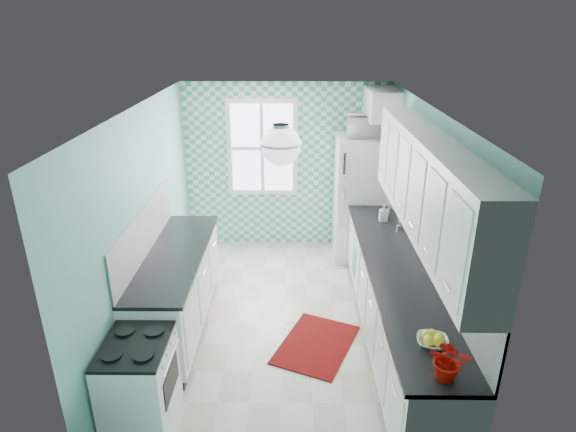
{
  "coord_description": "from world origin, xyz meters",
  "views": [
    {
      "loc": [
        0.1,
        -4.77,
        3.31
      ],
      "look_at": [
        0.05,
        0.25,
        1.25
      ],
      "focal_mm": 30.0,
      "sensor_mm": 36.0,
      "label": 1
    }
  ],
  "objects_px": {
    "fridge": "(362,198)",
    "stove": "(140,383)",
    "potted_plant": "(449,361)",
    "ceiling_light": "(281,145)",
    "microwave": "(367,126)",
    "fruit_bowl": "(432,342)",
    "sink": "(383,230)"
  },
  "relations": [
    {
      "from": "fridge",
      "to": "stove",
      "type": "distance_m",
      "value": 4.07
    },
    {
      "from": "fridge",
      "to": "potted_plant",
      "type": "relative_size",
      "value": 5.83
    },
    {
      "from": "fridge",
      "to": "ceiling_light",
      "type": "bearing_deg",
      "value": -111.89
    },
    {
      "from": "microwave",
      "to": "potted_plant",
      "type": "bearing_deg",
      "value": 94.48
    },
    {
      "from": "stove",
      "to": "microwave",
      "type": "bearing_deg",
      "value": 51.55
    },
    {
      "from": "ceiling_light",
      "to": "potted_plant",
      "type": "distance_m",
      "value": 2.11
    },
    {
      "from": "fridge",
      "to": "fruit_bowl",
      "type": "bearing_deg",
      "value": -87.18
    },
    {
      "from": "sink",
      "to": "potted_plant",
      "type": "distance_m",
      "value": 2.64
    },
    {
      "from": "ceiling_light",
      "to": "fruit_bowl",
      "type": "distance_m",
      "value": 2.0
    },
    {
      "from": "stove",
      "to": "fruit_bowl",
      "type": "distance_m",
      "value": 2.46
    },
    {
      "from": "sink",
      "to": "microwave",
      "type": "distance_m",
      "value": 1.57
    },
    {
      "from": "fruit_bowl",
      "to": "fridge",
      "type": "bearing_deg",
      "value": 91.5
    },
    {
      "from": "ceiling_light",
      "to": "stove",
      "type": "bearing_deg",
      "value": -148.8
    },
    {
      "from": "fridge",
      "to": "sink",
      "type": "relative_size",
      "value": 3.35
    },
    {
      "from": "sink",
      "to": "stove",
      "type": "bearing_deg",
      "value": -136.32
    },
    {
      "from": "ceiling_light",
      "to": "microwave",
      "type": "bearing_deg",
      "value": 66.79
    },
    {
      "from": "stove",
      "to": "sink",
      "type": "bearing_deg",
      "value": 37.95
    },
    {
      "from": "ceiling_light",
      "to": "potted_plant",
      "type": "xyz_separation_m",
      "value": [
        1.2,
        -1.23,
        -1.23
      ]
    },
    {
      "from": "stove",
      "to": "potted_plant",
      "type": "xyz_separation_m",
      "value": [
        2.4,
        -0.51,
        0.66
      ]
    },
    {
      "from": "sink",
      "to": "potted_plant",
      "type": "relative_size",
      "value": 1.74
    },
    {
      "from": "sink",
      "to": "microwave",
      "type": "relative_size",
      "value": 1.03
    },
    {
      "from": "stove",
      "to": "microwave",
      "type": "distance_m",
      "value": 4.32
    },
    {
      "from": "potted_plant",
      "to": "microwave",
      "type": "distance_m",
      "value": 3.92
    },
    {
      "from": "fridge",
      "to": "fruit_bowl",
      "type": "relative_size",
      "value": 7.45
    },
    {
      "from": "ceiling_light",
      "to": "sink",
      "type": "xyz_separation_m",
      "value": [
        1.2,
        1.4,
        -1.39
      ]
    },
    {
      "from": "stove",
      "to": "microwave",
      "type": "xyz_separation_m",
      "value": [
        2.31,
        3.31,
        1.52
      ]
    },
    {
      "from": "ceiling_light",
      "to": "microwave",
      "type": "relative_size",
      "value": 0.67
    },
    {
      "from": "fridge",
      "to": "potted_plant",
      "type": "xyz_separation_m",
      "value": [
        0.09,
        -3.82,
        0.19
      ]
    },
    {
      "from": "ceiling_light",
      "to": "fruit_bowl",
      "type": "xyz_separation_m",
      "value": [
        1.2,
        -0.85,
        -1.35
      ]
    },
    {
      "from": "potted_plant",
      "to": "ceiling_light",
      "type": "bearing_deg",
      "value": 134.19
    },
    {
      "from": "fridge",
      "to": "fruit_bowl",
      "type": "xyz_separation_m",
      "value": [
        0.09,
        -3.44,
        0.07
      ]
    },
    {
      "from": "ceiling_light",
      "to": "sink",
      "type": "height_order",
      "value": "ceiling_light"
    }
  ]
}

